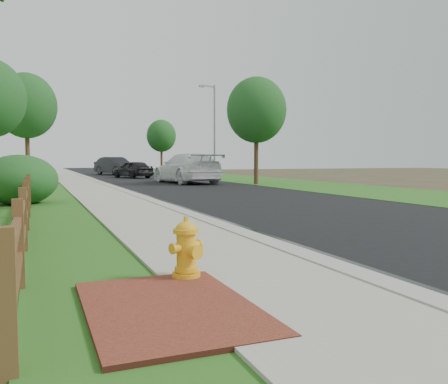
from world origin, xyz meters
name	(u,v)px	position (x,y,z in m)	size (l,w,h in m)	color
ground	(306,273)	(0.00, 0.00, 0.00)	(120.00, 120.00, 0.00)	#392D1F
road	(136,177)	(4.60, 35.00, 0.01)	(8.00, 90.00, 0.02)	black
curb	(85,177)	(0.40, 35.00, 0.06)	(0.40, 90.00, 0.12)	#9A988C
wet_gutter	(89,178)	(0.75, 35.00, 0.02)	(0.50, 90.00, 0.00)	black
sidewalk	(68,177)	(-0.90, 35.00, 0.05)	(2.20, 90.00, 0.10)	#A0998B
grass_strip	(43,178)	(-2.80, 35.00, 0.03)	(1.60, 90.00, 0.06)	#2C5F1B
verge_far	(211,176)	(11.50, 35.00, 0.02)	(6.00, 90.00, 0.04)	#2C5F1B
brick_patch	(169,310)	(-2.20, -1.00, 0.06)	(1.60, 2.40, 0.11)	maroon
ranch_fence	(27,199)	(-3.60, 6.40, 0.62)	(0.12, 16.92, 1.10)	#452717
fire_hydrant	(186,249)	(-1.70, 0.02, 0.45)	(0.50, 0.40, 0.76)	yellow
white_suv	(187,168)	(5.60, 23.51, 0.95)	(2.62, 6.44, 1.87)	white
dark_car_mid	(133,169)	(3.97, 32.91, 0.72)	(1.66, 4.12, 1.40)	black
dark_car_far	(115,166)	(3.80, 40.85, 0.88)	(1.82, 5.23, 1.72)	black
streetlight	(213,125)	(11.02, 33.17, 4.49)	(1.73, 0.87, 7.92)	gray
shrub_c	(20,183)	(-3.90, 11.91, 0.74)	(2.04, 2.04, 1.47)	#19461C
shrub_d	(19,180)	(-3.90, 11.78, 0.85)	(2.50, 2.50, 1.70)	#19461C
tree_near_right	(256,110)	(9.00, 20.34, 4.46)	(3.58, 3.58, 6.45)	#3C2818
tree_mid_left	(26,106)	(-3.90, 33.95, 5.59)	(4.53, 4.53, 8.10)	#3C2818
tree_far_right	(161,136)	(9.00, 43.33, 3.96)	(3.07, 3.07, 5.67)	#3C2818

